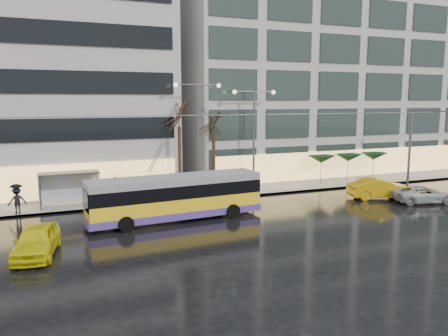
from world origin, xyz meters
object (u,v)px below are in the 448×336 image
street_lamp_near (198,123)px  taxi_a (37,240)px  trolleybus (176,199)px  bus_shelter (64,182)px

street_lamp_near → taxi_a: (-12.03, -10.21, -5.20)m
trolleybus → bus_shelter: trolleybus is taller
street_lamp_near → taxi_a: bearing=-139.7°
bus_shelter → taxi_a: bus_shelter is taller
street_lamp_near → bus_shelter: bearing=-179.4°
trolleybus → street_lamp_near: 8.63m
bus_shelter → street_lamp_near: (10.38, 0.11, 4.03)m
trolleybus → taxi_a: bearing=-155.3°
trolleybus → street_lamp_near: (3.66, 6.36, 4.55)m
bus_shelter → street_lamp_near: street_lamp_near is taller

